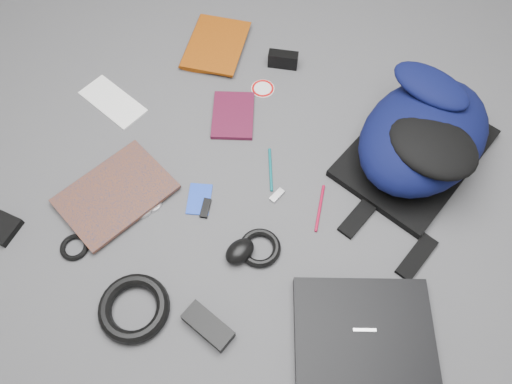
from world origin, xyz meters
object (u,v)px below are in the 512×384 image
at_px(comic_book, 94,170).
at_px(power_brick, 208,326).
at_px(compact_camera, 283,60).
at_px(laptop, 363,332).
at_px(mouse, 240,251).
at_px(pouch, 1,228).
at_px(backpack, 424,135).
at_px(dvd_case, 233,115).
at_px(textbook_red, 189,41).

bearing_deg(comic_book, power_brick, -5.16).
relative_size(comic_book, compact_camera, 3.09).
height_order(laptop, power_brick, laptop).
bearing_deg(compact_camera, comic_book, -133.84).
height_order(mouse, pouch, mouse).
xyz_separation_m(comic_book, mouse, (0.49, -0.07, 0.01)).
xyz_separation_m(backpack, compact_camera, (-0.49, 0.18, -0.08)).
bearing_deg(backpack, dvd_case, -154.05).
distance_m(compact_camera, pouch, 0.98).
height_order(comic_book, compact_camera, compact_camera).
relative_size(textbook_red, compact_camera, 2.59).
distance_m(comic_book, power_brick, 0.57).
xyz_separation_m(dvd_case, pouch, (-0.42, -0.59, 0.00)).
bearing_deg(backpack, power_brick, -98.17).
height_order(backpack, comic_book, backpack).
height_order(comic_book, dvd_case, comic_book).
bearing_deg(textbook_red, pouch, -110.34).
distance_m(backpack, dvd_case, 0.56).
bearing_deg(power_brick, comic_book, 167.24).
distance_m(mouse, pouch, 0.65).
relative_size(textbook_red, comic_book, 0.84).
distance_m(backpack, pouch, 1.18).
relative_size(laptop, mouse, 3.92).
relative_size(dvd_case, power_brick, 1.36).
height_order(comic_book, pouch, comic_book).
xyz_separation_m(laptop, compact_camera, (-0.50, 0.73, 0.01)).
bearing_deg(dvd_case, compact_camera, 54.97).
height_order(compact_camera, mouse, compact_camera).
bearing_deg(backpack, textbook_red, -172.38).
xyz_separation_m(textbook_red, dvd_case, (0.26, -0.22, -0.01)).
bearing_deg(laptop, comic_book, 148.43).
bearing_deg(pouch, compact_camera, 60.66).
xyz_separation_m(laptop, pouch, (-0.98, -0.12, -0.01)).
xyz_separation_m(dvd_case, mouse, (0.21, -0.41, 0.02)).
xyz_separation_m(compact_camera, pouch, (-0.48, -0.85, -0.02)).
distance_m(laptop, textbook_red, 1.08).
distance_m(laptop, power_brick, 0.38).
distance_m(textbook_red, power_brick, 0.96).
distance_m(compact_camera, power_brick, 0.88).
bearing_deg(laptop, backpack, 69.17).
height_order(dvd_case, mouse, mouse).
height_order(textbook_red, pouch, textbook_red).
relative_size(backpack, pouch, 5.93).
bearing_deg(mouse, pouch, -139.52).
height_order(dvd_case, power_brick, power_brick).
height_order(backpack, laptop, backpack).
bearing_deg(comic_book, textbook_red, 111.43).
xyz_separation_m(compact_camera, power_brick, (0.15, -0.87, -0.01)).
xyz_separation_m(laptop, power_brick, (-0.35, -0.13, -0.00)).
xyz_separation_m(backpack, pouch, (-0.96, -0.67, -0.09)).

